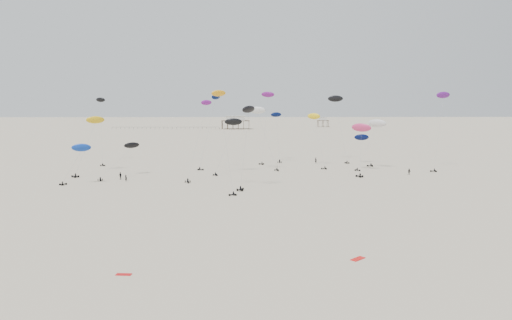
{
  "coord_description": "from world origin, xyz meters",
  "views": [
    {
      "loc": [
        -2.22,
        -22.62,
        19.84
      ],
      "look_at": [
        0.0,
        88.0,
        7.0
      ],
      "focal_mm": 35.0,
      "sensor_mm": 36.0,
      "label": 1
    }
  ],
  "objects_px": {
    "pavilion_small": "(323,123)",
    "rig_4": "(231,128)",
    "rig_0": "(261,119)",
    "spectator_0": "(126,181)",
    "rig_9": "(267,106)",
    "pavilion_main": "(236,123)"
  },
  "relations": [
    {
      "from": "pavilion_small",
      "to": "rig_4",
      "type": "distance_m",
      "value": 270.62
    },
    {
      "from": "pavilion_small",
      "to": "rig_9",
      "type": "xyz_separation_m",
      "value": [
        -55.51,
        -241.1,
        15.2
      ]
    },
    {
      "from": "rig_0",
      "to": "spectator_0",
      "type": "bearing_deg",
      "value": 10.92
    },
    {
      "from": "rig_4",
      "to": "spectator_0",
      "type": "distance_m",
      "value": 32.87
    },
    {
      "from": "pavilion_main",
      "to": "rig_9",
      "type": "bearing_deg",
      "value": -86.07
    },
    {
      "from": "rig_0",
      "to": "spectator_0",
      "type": "xyz_separation_m",
      "value": [
        -34.59,
        -20.86,
        -14.94
      ]
    },
    {
      "from": "pavilion_main",
      "to": "rig_4",
      "type": "relative_size",
      "value": 1.29
    },
    {
      "from": "rig_9",
      "to": "pavilion_small",
      "type": "bearing_deg",
      "value": 10.72
    },
    {
      "from": "pavilion_main",
      "to": "rig_4",
      "type": "bearing_deg",
      "value": -89.11
    },
    {
      "from": "rig_9",
      "to": "spectator_0",
      "type": "relative_size",
      "value": 11.91
    },
    {
      "from": "rig_9",
      "to": "spectator_0",
      "type": "xyz_separation_m",
      "value": [
        -37.05,
        -36.55,
        -18.69
      ]
    },
    {
      "from": "pavilion_main",
      "to": "pavilion_small",
      "type": "bearing_deg",
      "value": 23.2
    },
    {
      "from": "pavilion_main",
      "to": "spectator_0",
      "type": "xyz_separation_m",
      "value": [
        -22.56,
        -247.65,
        -4.22
      ]
    },
    {
      "from": "pavilion_small",
      "to": "rig_9",
      "type": "distance_m",
      "value": 247.88
    },
    {
      "from": "pavilion_main",
      "to": "spectator_0",
      "type": "distance_m",
      "value": 248.72
    },
    {
      "from": "rig_0",
      "to": "rig_9",
      "type": "relative_size",
      "value": 0.8
    },
    {
      "from": "rig_4",
      "to": "rig_9",
      "type": "bearing_deg",
      "value": -145.55
    },
    {
      "from": "pavilion_small",
      "to": "spectator_0",
      "type": "distance_m",
      "value": 292.7
    },
    {
      "from": "pavilion_main",
      "to": "rig_0",
      "type": "relative_size",
      "value": 1.12
    },
    {
      "from": "rig_0",
      "to": "rig_4",
      "type": "distance_m",
      "value": 10.3
    },
    {
      "from": "pavilion_small",
      "to": "rig_4",
      "type": "xyz_separation_m",
      "value": [
        -66.4,
        -262.19,
        9.05
      ]
    },
    {
      "from": "spectator_0",
      "to": "pavilion_small",
      "type": "bearing_deg",
      "value": -81.32
    }
  ]
}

